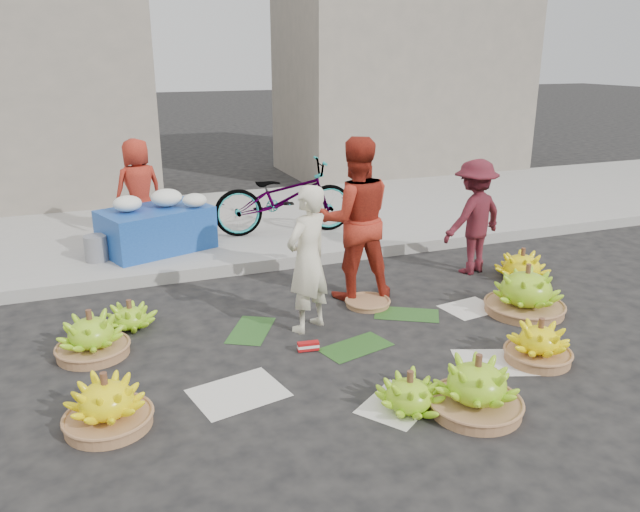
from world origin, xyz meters
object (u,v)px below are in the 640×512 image
object	(u,v)px
vendor_cream	(308,259)
bicycle	(284,197)
flower_table	(157,226)
banana_bunch_4	(526,291)
banana_bunch_0	(107,404)

from	to	relation	value
vendor_cream	bicycle	size ratio (longest dim) A/B	0.72
vendor_cream	flower_table	size ratio (longest dim) A/B	0.93
banana_bunch_4	flower_table	xyz separation A→B (m)	(-3.30, 3.18, 0.20)
banana_bunch_4	vendor_cream	xyz separation A→B (m)	(-2.23, 0.43, 0.48)
vendor_cream	bicycle	distance (m)	3.01
banana_bunch_4	vendor_cream	distance (m)	2.32
flower_table	banana_bunch_0	bearing A→B (deg)	-121.97
banana_bunch_4	vendor_cream	world-z (taller)	vendor_cream
banana_bunch_0	bicycle	world-z (taller)	bicycle
banana_bunch_4	banana_bunch_0	bearing A→B (deg)	-171.37
bicycle	flower_table	bearing A→B (deg)	102.29
flower_table	bicycle	bearing A→B (deg)	-13.91
vendor_cream	banana_bunch_0	bearing A→B (deg)	-0.88
flower_table	vendor_cream	bearing A→B (deg)	-88.18
banana_bunch_0	bicycle	bearing A→B (deg)	56.58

